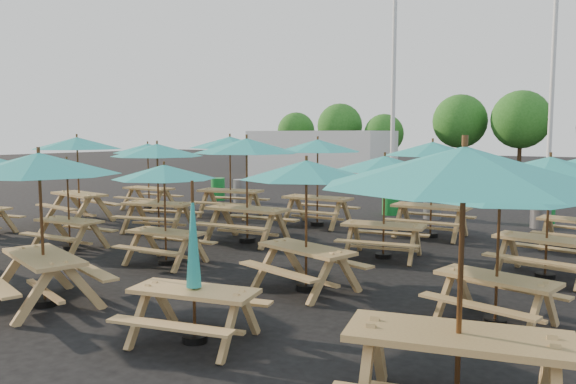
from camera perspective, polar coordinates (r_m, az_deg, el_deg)
The scene contains 31 objects.
ground at distance 13.77m, azimuth -3.32°, elevation -5.11°, with size 120.00×120.00×0.00m, color black.
picnic_unit_2 at distance 17.95m, azimuth -20.63°, elevation 4.30°, with size 2.96×2.96×2.56m.
picnic_unit_3 at distance 20.00m, azimuth -14.06°, elevation 4.02°, with size 2.39×2.39×2.31m.
picnic_unit_5 at distance 13.58m, azimuth -21.54°, elevation 2.07°, with size 2.20×2.20×2.08m.
picnic_unit_6 at distance 15.32m, azimuth -13.15°, elevation 3.76°, with size 2.92×2.92×2.39m.
picnic_unit_7 at distance 17.86m, azimuth -5.92°, elevation 4.67°, with size 3.05×3.05×2.57m.
picnic_unit_8 at distance 9.23m, azimuth -23.95°, elevation 1.98°, with size 3.03×3.03×2.38m.
picnic_unit_9 at distance 11.48m, azimuth -12.46°, elevation 1.56°, with size 2.20×2.20×2.04m.
picnic_unit_10 at distance 13.53m, azimuth -4.22°, elevation 4.22°, with size 2.74×2.74×2.55m.
picnic_unit_11 at distance 16.00m, azimuth 3.03°, elevation 4.33°, with size 2.57×2.57×2.50m.
picnic_unit_12 at distance 7.23m, azimuth -9.55°, elevation -8.48°, with size 1.87×1.71×2.06m.
picnic_unit_13 at distance 9.31m, azimuth 1.88°, elevation 1.67°, with size 2.78×2.78×2.22m.
picnic_unit_14 at distance 11.94m, azimuth 9.79°, elevation 2.43°, with size 2.54×2.54×2.20m.
picnic_unit_15 at distance 14.64m, azimuth 14.46°, elevation 3.85°, with size 2.52×2.52×2.46m.
picnic_unit_16 at distance 5.13m, azimuth 17.42°, elevation 1.19°, with size 3.11×3.11×2.55m.
picnic_unit_17 at distance 8.12m, azimuth 20.73°, elevation -0.42°, with size 2.46×2.46×2.05m.
picnic_unit_18 at distance 11.10m, azimuth 25.07°, elevation 1.94°, with size 2.62×2.62×2.25m.
waste_bin_0 at distance 22.49m, azimuth -7.13°, elevation 0.30°, with size 0.55×0.55×0.88m, color #188530.
waste_bin_1 at distance 21.67m, azimuth -4.86°, elevation 0.11°, with size 0.55×0.55×0.88m, color gray.
waste_bin_2 at distance 18.62m, azimuth 10.39°, elevation -0.93°, with size 0.55×0.55×0.88m, color #188530.
waste_bin_3 at distance 18.00m, azimuth 14.45°, elevation -1.25°, with size 0.55×0.55×0.88m, color gray.
waste_bin_4 at distance 17.23m, azimuth 24.29°, elevation -1.91°, with size 0.55×0.55×0.88m, color gray.
waste_bin_5 at distance 17.57m, azimuth 24.65°, elevation -1.78°, with size 0.55×0.55×0.88m, color #188530.
mast_0 at distance 27.09m, azimuth 10.72°, elevation 12.97°, with size 0.20×0.20×12.00m, color silver.
mast_1 at distance 27.44m, azimuth 25.38°, elevation 12.42°, with size 0.20×0.20×12.00m, color silver.
event_tent_0 at distance 33.08m, azimuth 3.36°, elevation 3.79°, with size 8.00×4.00×2.80m, color silver.
tree_0 at distance 42.37m, azimuth 0.83°, elevation 6.21°, with size 2.80×2.80×4.24m.
tree_1 at distance 39.10m, azimuth 5.28°, elevation 6.67°, with size 3.11×3.11×4.72m.
tree_2 at distance 37.48m, azimuth 9.71°, elevation 5.84°, with size 2.59×2.59×3.93m.
tree_3 at distance 37.01m, azimuth 17.07°, elevation 6.88°, with size 3.36×3.36×5.09m.
tree_4 at distance 35.79m, azimuth 22.58°, elevation 6.81°, with size 3.41×3.41×5.17m.
Camera 1 is at (7.81, -11.03, 2.64)m, focal length 35.00 mm.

